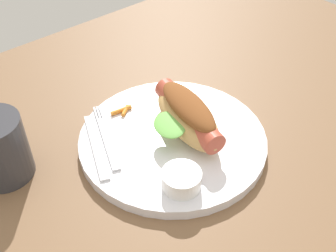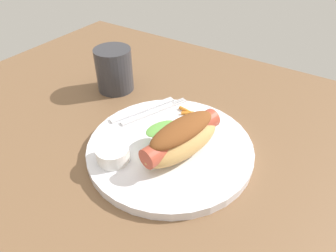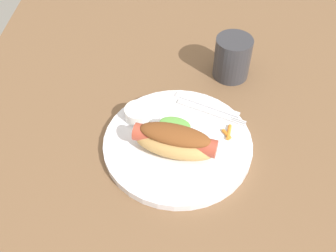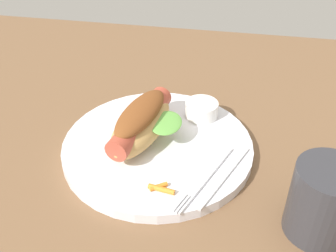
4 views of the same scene
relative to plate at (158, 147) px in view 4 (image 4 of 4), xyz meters
The scene contains 8 objects.
ground_plane 3.69cm from the plate, 38.02° to the right, with size 120.00×90.00×1.80cm, color brown.
plate is the anchor object (origin of this frame).
hot_dog 4.42cm from the plate, 13.41° to the right, with size 11.10×16.53×6.08cm.
sauce_ramekin 10.17cm from the plate, 124.66° to the right, with size 5.36×5.36×2.52cm, color white.
fork 10.11cm from the plate, 142.40° to the left, with size 6.77×14.10×0.40cm.
knife 11.63cm from the plate, 150.80° to the left, with size 14.16×1.40×0.36cm, color silver.
carrot_garnish 10.01cm from the plate, 103.55° to the left, with size 3.65×2.07×0.71cm.
drinking_cup 25.02cm from the plate, 153.23° to the left, with size 8.08×8.08×9.65cm, color #333338.
Camera 4 is at (-12.63, 48.39, 39.77)cm, focal length 43.17 mm.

